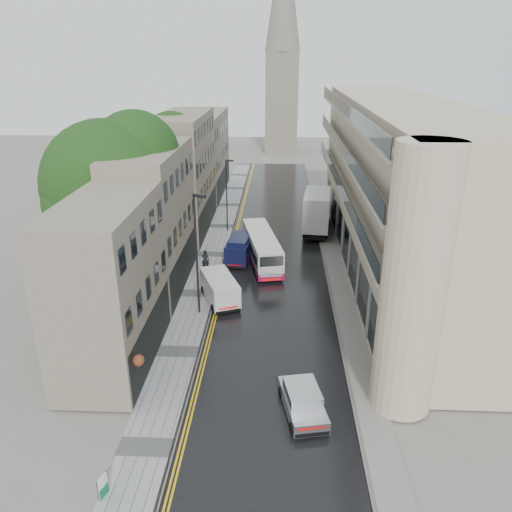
# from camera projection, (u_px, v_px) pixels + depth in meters

# --- Properties ---
(ground) EXTENTS (200.00, 200.00, 0.00)m
(ground) POSITION_uv_depth(u_px,v_px,m) (266.00, 498.00, 21.32)
(ground) COLOR slate
(ground) RESTS_ON ground
(road) EXTENTS (9.00, 85.00, 0.02)m
(road) POSITION_uv_depth(u_px,v_px,m) (274.00, 256.00, 46.77)
(road) COLOR black
(road) RESTS_ON ground
(left_sidewalk) EXTENTS (2.70, 85.00, 0.12)m
(left_sidewalk) POSITION_uv_depth(u_px,v_px,m) (212.00, 255.00, 47.00)
(left_sidewalk) COLOR gray
(left_sidewalk) RESTS_ON ground
(right_sidewalk) EXTENTS (1.80, 85.00, 0.12)m
(right_sidewalk) POSITION_uv_depth(u_px,v_px,m) (332.00, 257.00, 46.51)
(right_sidewalk) COLOR slate
(right_sidewalk) RESTS_ON ground
(old_shop_row) EXTENTS (4.50, 56.00, 12.00)m
(old_shop_row) POSITION_uv_depth(u_px,v_px,m) (176.00, 186.00, 47.24)
(old_shop_row) COLOR gray
(old_shop_row) RESTS_ON ground
(modern_block) EXTENTS (8.00, 40.00, 14.00)m
(modern_block) POSITION_uv_depth(u_px,v_px,m) (397.00, 189.00, 42.29)
(modern_block) COLOR tan
(modern_block) RESTS_ON ground
(church_spire) EXTENTS (6.40, 6.40, 40.00)m
(church_spire) POSITION_uv_depth(u_px,v_px,m) (283.00, 40.00, 89.66)
(church_spire) COLOR #766D5D
(church_spire) RESTS_ON ground
(tree_near) EXTENTS (10.56, 10.56, 13.89)m
(tree_near) POSITION_uv_depth(u_px,v_px,m) (110.00, 206.00, 37.76)
(tree_near) COLOR black
(tree_near) RESTS_ON ground
(tree_far) EXTENTS (9.24, 9.24, 12.46)m
(tree_far) POSITION_uv_depth(u_px,v_px,m) (155.00, 176.00, 50.05)
(tree_far) COLOR black
(tree_far) RESTS_ON ground
(cream_bus) EXTENTS (4.09, 9.91, 2.64)m
(cream_bus) POSITION_uv_depth(u_px,v_px,m) (255.00, 260.00, 42.44)
(cream_bus) COLOR beige
(cream_bus) RESTS_ON road
(white_lorry) EXTENTS (3.44, 8.73, 4.46)m
(white_lorry) POSITION_uv_depth(u_px,v_px,m) (305.00, 216.00, 50.86)
(white_lorry) COLOR silver
(white_lorry) RESTS_ON road
(silver_hatchback) EXTENTS (2.60, 4.43, 1.56)m
(silver_hatchback) POSITION_uv_depth(u_px,v_px,m) (293.00, 421.00, 24.64)
(silver_hatchback) COLOR #A6A7AB
(silver_hatchback) RESTS_ON road
(white_van) EXTENTS (3.56, 5.06, 2.11)m
(white_van) POSITION_uv_depth(u_px,v_px,m) (213.00, 300.00, 36.13)
(white_van) COLOR silver
(white_van) RESTS_ON road
(navy_van) EXTENTS (2.55, 5.08, 2.49)m
(navy_van) POSITION_uv_depth(u_px,v_px,m) (227.00, 254.00, 43.99)
(navy_van) COLOR black
(navy_van) RESTS_ON road
(pedestrian) EXTENTS (0.70, 0.49, 1.84)m
(pedestrian) POSITION_uv_depth(u_px,v_px,m) (205.00, 260.00, 43.24)
(pedestrian) COLOR black
(pedestrian) RESTS_ON left_sidewalk
(lamp_post_near) EXTENTS (1.00, 0.61, 8.85)m
(lamp_post_near) POSITION_uv_depth(u_px,v_px,m) (197.00, 256.00, 34.76)
(lamp_post_near) COLOR black
(lamp_post_near) RESTS_ON left_sidewalk
(lamp_post_far) EXTENTS (0.85, 0.22, 7.50)m
(lamp_post_far) POSITION_uv_depth(u_px,v_px,m) (227.00, 196.00, 51.99)
(lamp_post_far) COLOR black
(lamp_post_far) RESTS_ON left_sidewalk
(estate_sign) EXTENTS (0.28, 0.62, 1.04)m
(estate_sign) POSITION_uv_depth(u_px,v_px,m) (103.00, 486.00, 21.11)
(estate_sign) COLOR white
(estate_sign) RESTS_ON left_sidewalk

